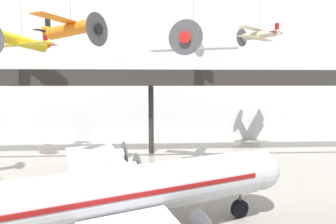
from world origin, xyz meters
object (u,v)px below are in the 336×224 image
Objects in this scene: airliner_silver_main at (102,196)px; suspended_plane_cream_biplane at (258,35)px; suspended_plane_orange_highwing at (71,29)px; suspended_plane_silver_racer at (193,46)px; suspended_plane_yellow_lowwing at (23,42)px.

airliner_silver_main is 4.07× the size of suspended_plane_cream_biplane.
suspended_plane_cream_biplane is at bearing 54.38° from suspended_plane_orange_highwing.
airliner_silver_main is 3.06× the size of suspended_plane_silver_racer.
suspended_plane_orange_highwing is at bearing -50.42° from suspended_plane_silver_racer.
airliner_silver_main is 15.53m from suspended_plane_orange_highwing.
suspended_plane_cream_biplane reaches higher than airliner_silver_main.
suspended_plane_yellow_lowwing is at bearing -80.75° from suspended_plane_silver_racer.
suspended_plane_orange_highwing is (-11.46, -3.96, 0.92)m from suspended_plane_silver_racer.
suspended_plane_cream_biplane reaches higher than suspended_plane_yellow_lowwing.
suspended_plane_cream_biplane reaches higher than suspended_plane_orange_highwing.
suspended_plane_yellow_lowwing is at bearing 163.07° from suspended_plane_orange_highwing.
suspended_plane_silver_racer is at bearing 43.14° from airliner_silver_main.
suspended_plane_orange_highwing is (-4.34, 9.98, 11.08)m from airliner_silver_main.
airliner_silver_main is 24.33m from suspended_plane_yellow_lowwing.
suspended_plane_silver_racer is 12.16m from suspended_plane_orange_highwing.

